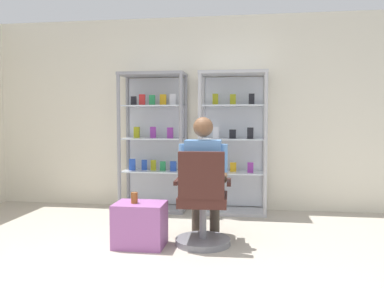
{
  "coord_description": "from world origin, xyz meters",
  "views": [
    {
      "loc": [
        0.77,
        -2.62,
        1.27
      ],
      "look_at": [
        0.16,
        1.59,
        1.0
      ],
      "focal_mm": 37.01,
      "sensor_mm": 36.0,
      "label": 1
    }
  ],
  "objects_px": {
    "display_cabinet_left": "(154,141)",
    "storage_crate": "(140,224)",
    "display_cabinet_right": "(233,142)",
    "office_chair": "(203,207)",
    "seated_shopkeeper": "(204,173)",
    "tea_glass": "(134,198)"
  },
  "relations": [
    {
      "from": "display_cabinet_left",
      "to": "storage_crate",
      "type": "distance_m",
      "value": 1.8
    },
    {
      "from": "display_cabinet_right",
      "to": "office_chair",
      "type": "xyz_separation_m",
      "value": [
        -0.24,
        -1.53,
        -0.57
      ]
    },
    {
      "from": "seated_shopkeeper",
      "to": "storage_crate",
      "type": "distance_m",
      "value": 0.83
    },
    {
      "from": "office_chair",
      "to": "tea_glass",
      "type": "height_order",
      "value": "office_chair"
    },
    {
      "from": "display_cabinet_right",
      "to": "seated_shopkeeper",
      "type": "relative_size",
      "value": 1.47
    },
    {
      "from": "seated_shopkeeper",
      "to": "display_cabinet_left",
      "type": "bearing_deg",
      "value": 122.14
    },
    {
      "from": "display_cabinet_right",
      "to": "tea_glass",
      "type": "xyz_separation_m",
      "value": [
        -0.9,
        -1.64,
        -0.47
      ]
    },
    {
      "from": "display_cabinet_right",
      "to": "storage_crate",
      "type": "height_order",
      "value": "display_cabinet_right"
    },
    {
      "from": "office_chair",
      "to": "storage_crate",
      "type": "bearing_deg",
      "value": -171.64
    },
    {
      "from": "storage_crate",
      "to": "tea_glass",
      "type": "distance_m",
      "value": 0.28
    },
    {
      "from": "seated_shopkeeper",
      "to": "tea_glass",
      "type": "distance_m",
      "value": 0.75
    },
    {
      "from": "storage_crate",
      "to": "tea_glass",
      "type": "bearing_deg",
      "value": -155.45
    },
    {
      "from": "storage_crate",
      "to": "tea_glass",
      "type": "height_order",
      "value": "tea_glass"
    },
    {
      "from": "display_cabinet_right",
      "to": "tea_glass",
      "type": "height_order",
      "value": "display_cabinet_right"
    },
    {
      "from": "display_cabinet_left",
      "to": "storage_crate",
      "type": "xyz_separation_m",
      "value": [
        0.25,
        -1.62,
        -0.75
      ]
    },
    {
      "from": "display_cabinet_right",
      "to": "seated_shopkeeper",
      "type": "height_order",
      "value": "display_cabinet_right"
    },
    {
      "from": "tea_glass",
      "to": "office_chair",
      "type": "bearing_deg",
      "value": 9.64
    },
    {
      "from": "office_chair",
      "to": "seated_shopkeeper",
      "type": "distance_m",
      "value": 0.36
    },
    {
      "from": "display_cabinet_left",
      "to": "storage_crate",
      "type": "height_order",
      "value": "display_cabinet_left"
    },
    {
      "from": "office_chair",
      "to": "tea_glass",
      "type": "relative_size",
      "value": 8.81
    },
    {
      "from": "display_cabinet_right",
      "to": "office_chair",
      "type": "relative_size",
      "value": 1.98
    },
    {
      "from": "display_cabinet_left",
      "to": "office_chair",
      "type": "bearing_deg",
      "value": -60.51
    }
  ]
}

